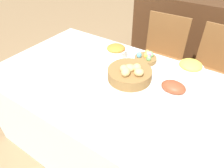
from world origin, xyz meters
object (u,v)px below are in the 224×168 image
pineapple_bowl (190,67)px  spoon (114,127)px  dinner_plate (88,113)px  carrot_bowl (116,51)px  chair_far_center (159,57)px  sideboard (181,35)px  knife (109,124)px  bread_basket (130,74)px  fork (69,103)px  ham_platter (173,88)px  drinking_cup (140,112)px  chair_far_right (213,73)px  egg_basket (146,58)px  butter_dish (70,79)px

pineapple_bowl → spoon: (-0.18, -0.74, -0.04)m
dinner_plate → spoon: 0.18m
carrot_bowl → chair_far_center: bearing=73.2°
sideboard → knife: (0.19, -1.92, 0.26)m
bread_basket → knife: bread_basket is taller
fork → sideboard: bearing=88.8°
ham_platter → dinner_plate: 0.58m
knife → drinking_cup: drinking_cup is taller
chair_far_right → bread_basket: 0.96m
carrot_bowl → knife: carrot_bowl is taller
knife → drinking_cup: size_ratio=2.47×
bread_basket → chair_far_right: bearing=59.6°
egg_basket → butter_dish: (-0.32, -0.54, -0.01)m
egg_basket → pineapple_bowl: pineapple_bowl is taller
chair_far_right → chair_far_center: (-0.53, 0.00, 0.00)m
spoon → butter_dish: butter_dish is taller
sideboard → dinner_plate: 1.94m
ham_platter → sideboard: bearing=104.6°
butter_dish → chair_far_right: bearing=52.8°
egg_basket → drinking_cup: bearing=-67.2°
sideboard → knife: size_ratio=5.96×
egg_basket → bread_basket: bearing=-87.9°
bread_basket → pineapple_bowl: 0.46m
pineapple_bowl → dinner_plate: size_ratio=0.78×
chair_far_center → carrot_bowl: (-0.18, -0.58, 0.28)m
bread_basket → ham_platter: bread_basket is taller
sideboard → butter_dish: sideboard is taller
knife → bread_basket: bearing=107.1°
sideboard → carrot_bowl: 1.34m
pineapple_bowl → drinking_cup: bearing=-99.3°
butter_dish → chair_far_center: bearing=76.1°
sideboard → egg_basket: bearing=-86.9°
butter_dish → ham_platter: bearing=25.4°
ham_platter → dinner_plate: bearing=-125.5°
carrot_bowl → drinking_cup: 0.68m
chair_far_center → fork: 1.24m
chair_far_center → sideboard: (-0.00, 0.71, -0.03)m
pineapple_bowl → spoon: 0.77m
sideboard → drinking_cup: 1.83m
chair_far_right → fork: (-0.64, -1.21, 0.23)m
chair_far_center → ham_platter: size_ratio=3.66×
chair_far_center → bread_basket: bearing=-85.9°
dinner_plate → fork: 0.15m
sideboard → spoon: sideboard is taller
ham_platter → knife: ham_platter is taller
chair_far_right → dinner_plate: chair_far_right is taller
knife → butter_dish: (-0.45, 0.17, 0.01)m
chair_far_right → drinking_cup: chair_far_right is taller
chair_far_center → pineapple_bowl: bearing=-50.9°
chair_far_right → ham_platter: size_ratio=3.66×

